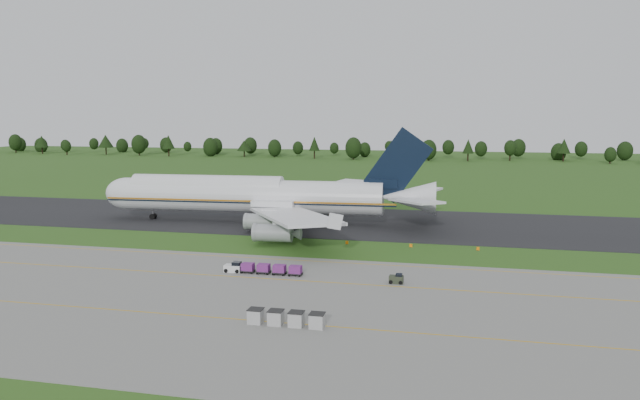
% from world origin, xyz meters
% --- Properties ---
extents(ground, '(600.00, 600.00, 0.00)m').
position_xyz_m(ground, '(0.00, 0.00, 0.00)').
color(ground, '#284F17').
rests_on(ground, ground).
extents(apron, '(300.00, 52.00, 0.06)m').
position_xyz_m(apron, '(0.00, -34.00, 0.03)').
color(apron, slate).
rests_on(apron, ground).
extents(taxiway, '(300.00, 40.00, 0.08)m').
position_xyz_m(taxiway, '(0.00, 28.00, 0.04)').
color(taxiway, black).
rests_on(taxiway, ground).
extents(apron_markings, '(300.00, 30.20, 0.01)m').
position_xyz_m(apron_markings, '(0.00, -26.98, 0.06)').
color(apron_markings, '#C5910B').
rests_on(apron_markings, apron).
extents(tree_line, '(525.56, 21.20, 11.92)m').
position_xyz_m(tree_line, '(-20.65, 219.91, 6.19)').
color(tree_line, black).
rests_on(tree_line, ground).
extents(aircraft, '(74.94, 73.02, 21.06)m').
position_xyz_m(aircraft, '(-17.54, 22.98, 6.02)').
color(aircraft, silver).
rests_on(aircraft, ground).
extents(baggage_train, '(12.04, 1.54, 1.48)m').
position_xyz_m(baggage_train, '(-2.52, -19.46, 0.84)').
color(baggage_train, silver).
rests_on(baggage_train, apron).
extents(utility_cart, '(1.98, 1.38, 1.08)m').
position_xyz_m(utility_cart, '(17.63, -20.33, 0.59)').
color(utility_cart, '#2B3323').
rests_on(utility_cart, apron).
extents(uld_row, '(8.89, 1.69, 1.67)m').
position_xyz_m(uld_row, '(7.36, -40.77, 0.90)').
color(uld_row, '#A6A6A6').
rests_on(uld_row, apron).
extents(edge_markers, '(35.53, 0.30, 0.60)m').
position_xyz_m(edge_markers, '(11.83, 4.52, 0.27)').
color(edge_markers, orange).
rests_on(edge_markers, ground).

